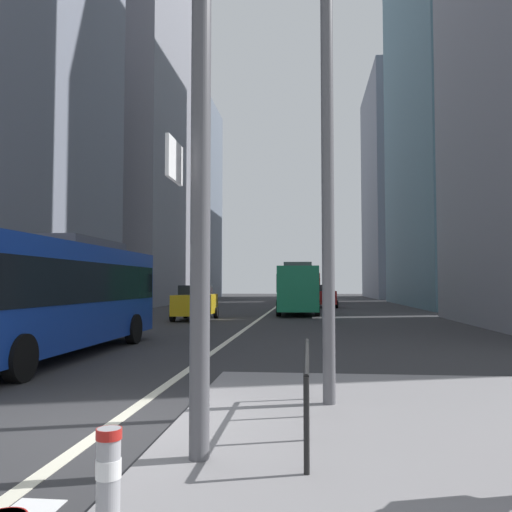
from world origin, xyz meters
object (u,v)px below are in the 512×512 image
at_px(car_oncoming_mid, 196,302).
at_px(traffic_signal_gantry, 15,101).
at_px(car_receding_near, 325,296).
at_px(street_lamp_post, 327,82).
at_px(bollard_left, 108,475).
at_px(city_bus_red_distant, 307,286).
at_px(city_bus_blue_oncoming, 50,291).
at_px(city_bus_red_receding, 298,287).

relative_size(car_oncoming_mid, traffic_signal_gantry, 0.70).
relative_size(car_receding_near, street_lamp_post, 0.55).
xyz_separation_m(car_oncoming_mid, traffic_signal_gantry, (3.00, -23.63, 3.14)).
bearing_deg(bollard_left, car_oncoming_mid, 100.81).
height_order(traffic_signal_gantry, street_lamp_post, street_lamp_post).
bearing_deg(car_receding_near, street_lamp_post, -91.68).
relative_size(street_lamp_post, bollard_left, 10.20).
height_order(car_receding_near, traffic_signal_gantry, traffic_signal_gantry).
bearing_deg(car_receding_near, city_bus_red_distant, 97.14).
distance_m(street_lamp_post, bollard_left, 6.75).
bearing_deg(street_lamp_post, traffic_signal_gantry, -143.00).
bearing_deg(city_bus_blue_oncoming, street_lamp_post, -36.52).
bearing_deg(traffic_signal_gantry, car_oncoming_mid, 97.23).
xyz_separation_m(city_bus_red_receding, street_lamp_post, (1.07, -28.16, 3.45)).
xyz_separation_m(car_receding_near, bollard_left, (-2.92, -41.99, -0.40)).
distance_m(city_bus_blue_oncoming, car_oncoming_mid, 15.41).
bearing_deg(bollard_left, car_receding_near, 86.02).
xyz_separation_m(car_receding_near, street_lamp_post, (-1.10, -37.49, 4.29)).
height_order(city_bus_red_receding, car_oncoming_mid, city_bus_red_receding).
bearing_deg(city_bus_blue_oncoming, traffic_signal_gantry, -65.57).
relative_size(city_bus_red_distant, street_lamp_post, 1.45).
bearing_deg(city_bus_red_distant, city_bus_blue_oncoming, -98.85).
relative_size(city_bus_blue_oncoming, street_lamp_post, 1.37).
xyz_separation_m(city_bus_blue_oncoming, car_oncoming_mid, (0.76, 15.37, -0.84)).
bearing_deg(city_bus_red_distant, car_oncoming_mid, -101.95).
xyz_separation_m(city_bus_red_distant, traffic_signal_gantry, (-3.19, -52.86, 2.29)).
xyz_separation_m(city_bus_red_receding, city_bus_red_distant, (0.59, 21.93, 0.00)).
distance_m(city_bus_blue_oncoming, street_lamp_post, 9.86).
bearing_deg(traffic_signal_gantry, city_bus_red_distant, 86.55).
distance_m(car_oncoming_mid, traffic_signal_gantry, 24.03).
bearing_deg(traffic_signal_gantry, car_receding_near, 83.24).
bearing_deg(bollard_left, street_lamp_post, 67.93).
distance_m(city_bus_red_receding, street_lamp_post, 28.39).
height_order(city_bus_blue_oncoming, bollard_left, city_bus_blue_oncoming).
distance_m(traffic_signal_gantry, bollard_left, 4.35).
relative_size(city_bus_blue_oncoming, city_bus_red_receding, 0.97).
bearing_deg(street_lamp_post, city_bus_red_distant, 90.55).
xyz_separation_m(car_oncoming_mid, bollard_left, (4.84, -25.36, -0.40)).
bearing_deg(city_bus_red_distant, city_bus_red_receding, -91.53).
distance_m(car_oncoming_mid, bollard_left, 25.83).
distance_m(city_bus_red_distant, car_oncoming_mid, 29.89).
height_order(city_bus_blue_oncoming, car_oncoming_mid, city_bus_blue_oncoming).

